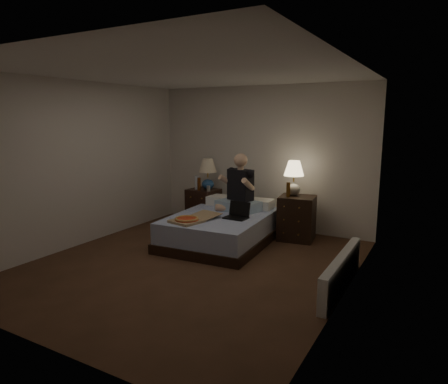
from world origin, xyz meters
The scene contains 19 objects.
floor centered at (0.00, 0.00, 0.00)m, with size 4.00×4.50×0.00m, color brown.
ceiling centered at (0.00, 0.00, 2.50)m, with size 4.00×4.50×0.00m, color white.
wall_back centered at (0.00, 2.25, 1.25)m, with size 4.00×2.50×0.00m, color silver.
wall_front centered at (0.00, -2.25, 1.25)m, with size 4.00×2.50×0.00m, color silver.
wall_left centered at (-2.00, 0.00, 1.25)m, with size 4.50×2.50×0.00m, color silver.
wall_right centered at (2.00, 0.00, 1.25)m, with size 4.50×2.50×0.00m, color silver.
bed centered at (-0.13, 1.03, 0.23)m, with size 1.37×1.82×0.46m, color #6179C2.
nightstand_left centered at (-0.95, 1.83, 0.33)m, with size 0.51×0.46×0.67m, color black.
nightstand_right centered at (0.85, 1.79, 0.36)m, with size 0.55×0.49×0.71m, color black.
lamp_left centered at (-0.87, 1.85, 0.95)m, with size 0.32×0.32×0.56m, color #275491, non-canonical shape.
lamp_right centered at (0.75, 1.85, 0.99)m, with size 0.32×0.32×0.56m, color gray, non-canonical shape.
water_bottle centered at (-1.05, 1.76, 0.79)m, with size 0.07×0.07×0.25m, color white.
soda_can centered at (-0.76, 1.70, 0.72)m, with size 0.07×0.07×0.10m, color #ACACA7.
beer_bottle_left centered at (-0.96, 1.70, 0.78)m, with size 0.06×0.06×0.23m, color #582A0C.
beer_bottle_right centered at (0.72, 1.69, 0.83)m, with size 0.06×0.06×0.23m, color #5E360D.
person centered at (-0.03, 1.42, 0.92)m, with size 0.66×0.52×0.93m, color black, non-canonical shape.
laptop centered at (0.18, 0.93, 0.58)m, with size 0.34×0.28×0.24m, color black, non-canonical shape.
pizza_box centered at (-0.33, 0.39, 0.50)m, with size 0.40×0.76×0.08m, color tan, non-canonical shape.
radiator centered at (1.93, 0.21, 0.20)m, with size 0.10×1.60×0.40m, color silver.
Camera 1 is at (2.87, -4.23, 1.93)m, focal length 32.00 mm.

